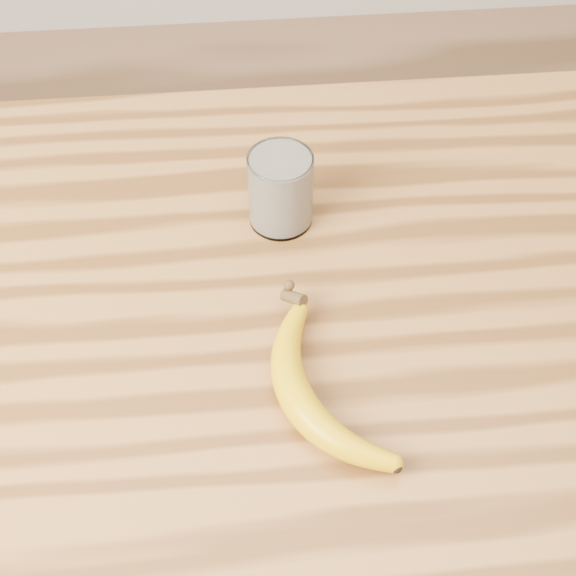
{
  "coord_description": "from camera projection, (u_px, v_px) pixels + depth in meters",
  "views": [
    {
      "loc": [
        -0.13,
        -0.53,
        1.59
      ],
      "look_at": [
        -0.08,
        0.01,
        0.93
      ],
      "focal_mm": 50.0,
      "sensor_mm": 36.0,
      "label": 1
    }
  ],
  "objects": [
    {
      "name": "table",
      "position": [
        356.0,
        372.0,
        0.98
      ],
      "size": [
        1.2,
        0.8,
        0.9
      ],
      "color": "#9C632D",
      "rests_on": "ground"
    },
    {
      "name": "smoothie_glass",
      "position": [
        281.0,
        189.0,
        0.93
      ],
      "size": [
        0.08,
        0.08,
        0.1
      ],
      "color": "white",
      "rests_on": "table"
    },
    {
      "name": "banana",
      "position": [
        297.0,
        401.0,
        0.78
      ],
      "size": [
        0.2,
        0.31,
        0.04
      ],
      "primitive_type": null,
      "rotation": [
        0.0,
        0.0,
        0.36
      ],
      "color": "#E4AA07",
      "rests_on": "table"
    }
  ]
}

